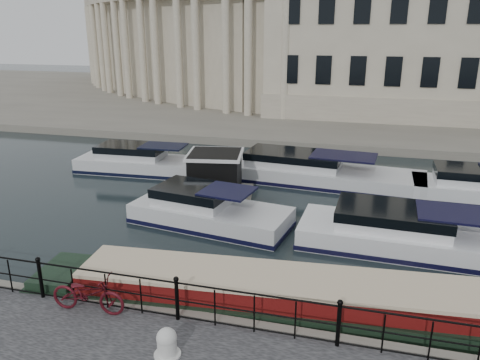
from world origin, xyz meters
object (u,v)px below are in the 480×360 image
narrowboat (309,306)px  harbour_hut (215,177)px  bicycle (88,294)px  mooring_bollard (167,343)px

narrowboat → harbour_hut: bearing=117.5°
narrowboat → harbour_hut: (-5.52, 8.77, 0.59)m
bicycle → mooring_bollard: size_ratio=2.91×
bicycle → harbour_hut: (-0.02, 10.79, -0.13)m
narrowboat → bicycle: bearing=-164.5°
bicycle → mooring_bollard: 2.88m
bicycle → mooring_bollard: bearing=-114.2°
mooring_bollard → narrowboat: (2.83, 3.09, -0.51)m
bicycle → harbour_hut: 10.79m
mooring_bollard → harbour_hut: harbour_hut is taller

